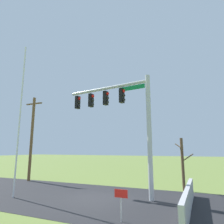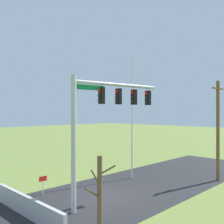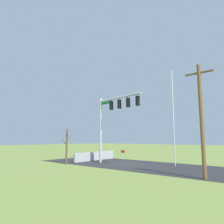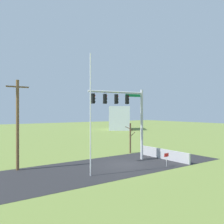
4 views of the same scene
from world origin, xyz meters
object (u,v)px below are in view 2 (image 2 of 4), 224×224
(flagpole, at_px, (132,118))
(bare_tree, at_px, (100,200))
(utility_pole, at_px, (218,129))
(signal_mast, at_px, (102,114))
(open_sign, at_px, (43,181))

(flagpole, height_order, bare_tree, flagpole)
(utility_pole, distance_m, bare_tree, 13.58)
(utility_pole, relative_size, bare_tree, 2.15)
(signal_mast, xyz_separation_m, open_sign, (1.51, -4.00, -4.36))
(utility_pole, relative_size, open_sign, 6.39)
(signal_mast, relative_size, flagpole, 0.76)
(signal_mast, xyz_separation_m, flagpole, (-5.85, -2.76, -0.43))
(signal_mast, xyz_separation_m, bare_tree, (3.33, 3.40, -3.39))
(signal_mast, bearing_deg, flagpole, -154.73)
(flagpole, bearing_deg, open_sign, -9.54)
(signal_mast, height_order, bare_tree, signal_mast)
(utility_pole, bearing_deg, flagpole, -51.44)
(signal_mast, distance_m, bare_tree, 5.84)
(open_sign, bearing_deg, utility_pole, 150.64)
(bare_tree, bearing_deg, utility_pole, -176.17)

